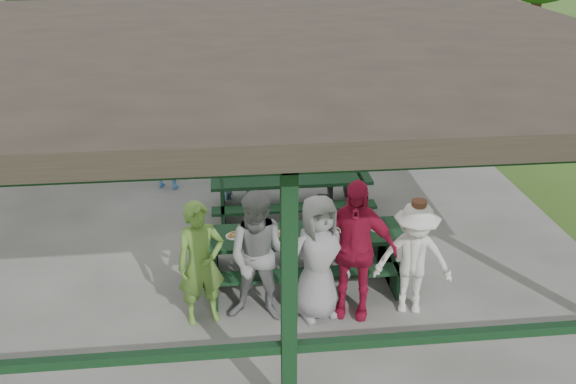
{
  "coord_description": "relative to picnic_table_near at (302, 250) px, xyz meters",
  "views": [
    {
      "loc": [
        -0.52,
        -8.62,
        4.96
      ],
      "look_at": [
        0.36,
        -0.3,
        1.07
      ],
      "focal_mm": 38.0,
      "sensor_mm": 36.0,
      "label": 1
    }
  ],
  "objects": [
    {
      "name": "contestant_green",
      "position": [
        -1.39,
        -0.82,
        0.36
      ],
      "size": [
        0.7,
        0.55,
        1.68
      ],
      "primitive_type": "imported",
      "rotation": [
        0.0,
        0.0,
        0.27
      ],
      "color": "#5D8A34",
      "rests_on": "concrete_slab"
    },
    {
      "name": "pickup_truck",
      "position": [
        3.47,
        11.02,
        0.25
      ],
      "size": [
        6.12,
        3.01,
        1.67
      ],
      "primitive_type": "imported",
      "rotation": [
        0.0,
        0.0,
        1.61
      ],
      "color": "silver",
      "rests_on": "ground"
    },
    {
      "name": "spectator_blue",
      "position": [
        -2.16,
        3.43,
        0.32
      ],
      "size": [
        0.67,
        0.54,
        1.61
      ],
      "primitive_type": "imported",
      "rotation": [
        0.0,
        0.0,
        2.85
      ],
      "color": "#4577B4",
      "rests_on": "concrete_slab"
    },
    {
      "name": "contestant_red",
      "position": [
        0.54,
        -0.85,
        0.47
      ],
      "size": [
        1.2,
        0.78,
        1.9
      ],
      "primitive_type": "imported",
      "rotation": [
        0.0,
        0.0,
        -0.31
      ],
      "color": "#A81337",
      "rests_on": "concrete_slab"
    },
    {
      "name": "picnic_table_near",
      "position": [
        0.0,
        0.0,
        0.0
      ],
      "size": [
        2.83,
        1.39,
        0.75
      ],
      "color": "black",
      "rests_on": "concrete_slab"
    },
    {
      "name": "pavilion_structure",
      "position": [
        -0.47,
        1.2,
        2.59
      ],
      "size": [
        10.6,
        8.6,
        3.24
      ],
      "color": "black",
      "rests_on": "concrete_slab"
    },
    {
      "name": "ground",
      "position": [
        -0.47,
        1.2,
        -0.58
      ],
      "size": [
        90.0,
        90.0,
        0.0
      ],
      "primitive_type": "plane",
      "color": "#36581B",
      "rests_on": "ground"
    },
    {
      "name": "farm_trailer",
      "position": [
        -3.6,
        8.54,
        0.06
      ],
      "size": [
        3.72,
        1.98,
        1.29
      ],
      "rotation": [
        0.0,
        0.0,
        -0.16
      ],
      "color": "navy",
      "rests_on": "ground"
    },
    {
      "name": "contestant_white_fedora",
      "position": [
        1.33,
        -0.9,
        0.3
      ],
      "size": [
        1.12,
        0.8,
        1.62
      ],
      "rotation": [
        0.0,
        0.0,
        -0.24
      ],
      "color": "silver",
      "rests_on": "concrete_slab"
    },
    {
      "name": "spectator_lblue",
      "position": [
        -0.81,
        2.91,
        0.4
      ],
      "size": [
        1.64,
        0.56,
        1.76
      ],
      "primitive_type": "imported",
      "rotation": [
        0.0,
        0.0,
        3.12
      ],
      "color": "#86B8CF",
      "rests_on": "concrete_slab"
    },
    {
      "name": "contestant_grey_mid",
      "position": [
        0.09,
        -0.86,
        0.37
      ],
      "size": [
        0.95,
        0.76,
        1.7
      ],
      "primitive_type": "imported",
      "rotation": [
        0.0,
        0.0,
        0.29
      ],
      "color": "gray",
      "rests_on": "concrete_slab"
    },
    {
      "name": "concrete_slab",
      "position": [
        -0.47,
        1.2,
        -0.53
      ],
      "size": [
        10.0,
        8.0,
        0.1
      ],
      "primitive_type": "cube",
      "color": "#63635F",
      "rests_on": "ground"
    },
    {
      "name": "contestant_grey_left",
      "position": [
        -0.64,
        -0.86,
        0.41
      ],
      "size": [
        1.0,
        0.85,
        1.79
      ],
      "primitive_type": "imported",
      "rotation": [
        0.0,
        0.0,
        -0.22
      ],
      "color": "gray",
      "rests_on": "concrete_slab"
    },
    {
      "name": "table_setting",
      "position": [
        0.05,
        0.03,
        0.3
      ],
      "size": [
        2.25,
        0.45,
        0.1
      ],
      "color": "white",
      "rests_on": "picnic_table_near"
    },
    {
      "name": "spectator_grey",
      "position": [
        0.87,
        2.77,
        0.34
      ],
      "size": [
        0.96,
        0.85,
        1.65
      ],
      "primitive_type": "imported",
      "rotation": [
        0.0,
        0.0,
        3.47
      ],
      "color": "#98989B",
      "rests_on": "concrete_slab"
    },
    {
      "name": "picnic_table_far",
      "position": [
        0.06,
        2.0,
        -0.0
      ],
      "size": [
        2.7,
        1.39,
        0.75
      ],
      "color": "black",
      "rests_on": "concrete_slab"
    }
  ]
}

